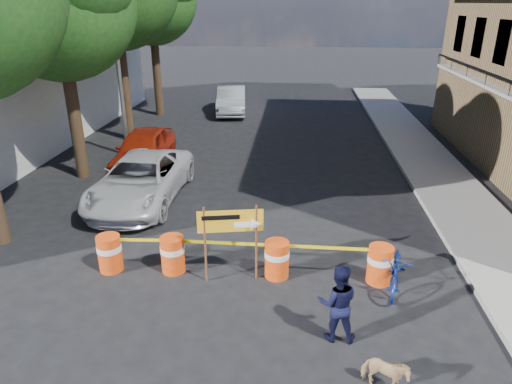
% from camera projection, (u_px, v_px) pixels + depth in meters
% --- Properties ---
extents(ground, '(120.00, 120.00, 0.00)m').
position_uv_depth(ground, '(246.00, 300.00, 9.85)').
color(ground, black).
rests_on(ground, ground).
extents(sidewalk_east, '(2.40, 40.00, 0.15)m').
position_uv_depth(sidewalk_east, '(455.00, 197.00, 14.83)').
color(sidewalk_east, gray).
rests_on(sidewalk_east, ground).
extents(tree_mid_a, '(5.25, 5.00, 8.68)m').
position_uv_depth(tree_mid_a, '(58.00, 0.00, 14.53)').
color(tree_mid_a, '#332316').
rests_on(tree_mid_a, ground).
extents(streetlamp, '(1.25, 0.18, 8.00)m').
position_uv_depth(streetlamp, '(118.00, 47.00, 17.39)').
color(streetlamp, gray).
rests_on(streetlamp, ground).
extents(barrel_far_left, '(0.58, 0.58, 0.90)m').
position_uv_depth(barrel_far_left, '(110.00, 252.00, 10.79)').
color(barrel_far_left, '#D9400C').
rests_on(barrel_far_left, ground).
extents(barrel_mid_left, '(0.58, 0.58, 0.90)m').
position_uv_depth(barrel_mid_left, '(173.00, 254.00, 10.74)').
color(barrel_mid_left, '#D9400C').
rests_on(barrel_mid_left, ground).
extents(barrel_mid_right, '(0.58, 0.58, 0.90)m').
position_uv_depth(barrel_mid_right, '(277.00, 259.00, 10.53)').
color(barrel_mid_right, '#D9400C').
rests_on(barrel_mid_right, ground).
extents(barrel_far_right, '(0.58, 0.58, 0.90)m').
position_uv_depth(barrel_far_right, '(380.00, 264.00, 10.32)').
color(barrel_far_right, '#D9400C').
rests_on(barrel_far_right, ground).
extents(detour_sign, '(1.44, 0.39, 1.88)m').
position_uv_depth(detour_sign, '(239.00, 227.00, 10.05)').
color(detour_sign, '#592D19').
rests_on(detour_sign, ground).
extents(pedestrian, '(0.78, 0.61, 1.57)m').
position_uv_depth(pedestrian, '(338.00, 303.00, 8.46)').
color(pedestrian, black).
rests_on(pedestrian, ground).
extents(bicycle, '(0.84, 1.07, 1.80)m').
position_uv_depth(bicycle, '(399.00, 253.00, 9.93)').
color(bicycle, navy).
rests_on(bicycle, ground).
extents(dog, '(0.86, 0.59, 0.67)m').
position_uv_depth(dog, '(385.00, 374.00, 7.45)').
color(dog, tan).
rests_on(dog, ground).
extents(suv_white, '(2.47, 5.22, 1.44)m').
position_uv_depth(suv_white, '(141.00, 180.00, 14.51)').
color(suv_white, silver).
rests_on(suv_white, ground).
extents(sedan_red, '(1.93, 4.48, 1.51)m').
position_uv_depth(sedan_red, '(144.00, 150.00, 17.36)').
color(sedan_red, '#A5230D').
rests_on(sedan_red, ground).
extents(sedan_silver, '(2.10, 4.68, 1.49)m').
position_uv_depth(sedan_silver, '(231.00, 100.00, 26.14)').
color(sedan_silver, silver).
rests_on(sedan_silver, ground).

